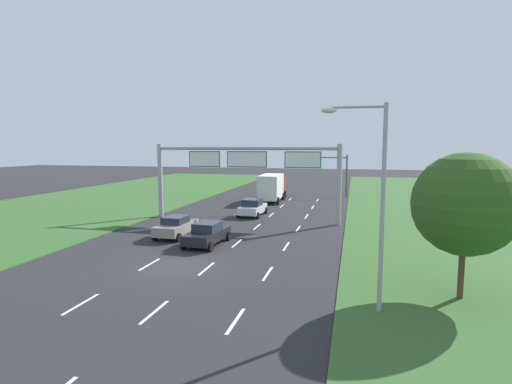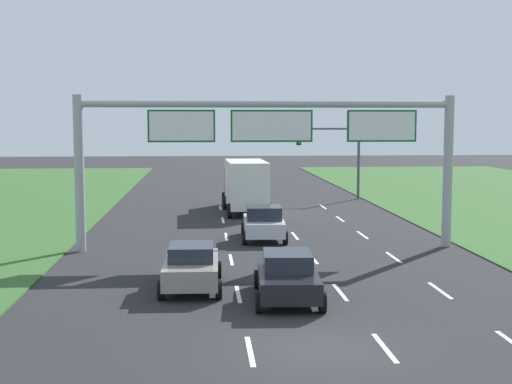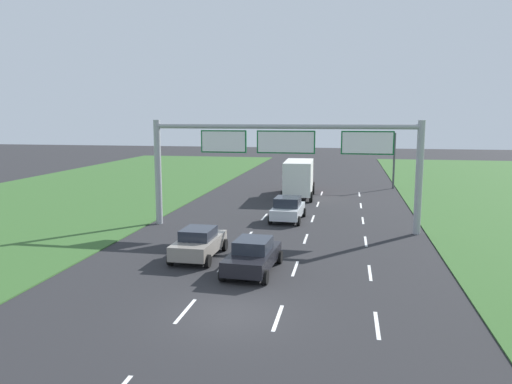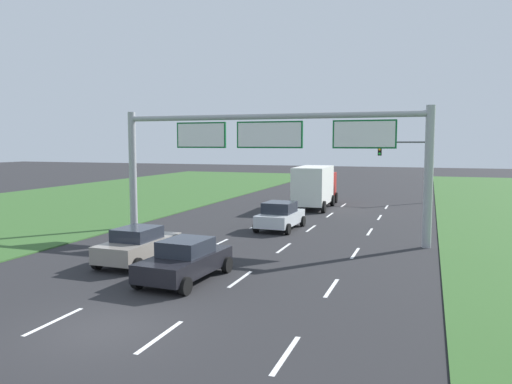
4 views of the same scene
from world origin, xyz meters
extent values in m
plane|color=#262628|center=(0.00, 0.00, 0.00)|extent=(200.00, 200.00, 0.00)
cube|color=#335B28|center=(-21.00, 10.00, 0.03)|extent=(24.00, 120.00, 0.06)
cube|color=white|center=(-1.75, -6.00, 0.00)|extent=(0.14, 2.40, 0.01)
cube|color=white|center=(-1.75, 0.00, 0.00)|extent=(0.14, 2.40, 0.01)
cube|color=white|center=(-1.75, 6.00, 0.00)|extent=(0.14, 2.40, 0.01)
cube|color=white|center=(-1.75, 12.00, 0.00)|extent=(0.14, 2.40, 0.01)
cube|color=white|center=(-1.75, 18.00, 0.00)|extent=(0.14, 2.40, 0.01)
cube|color=white|center=(-1.75, 24.00, 0.00)|extent=(0.14, 2.40, 0.01)
cube|color=white|center=(-1.75, 30.00, 0.00)|extent=(0.14, 2.40, 0.01)
cube|color=white|center=(1.75, -6.00, 0.00)|extent=(0.14, 2.40, 0.01)
cube|color=white|center=(1.75, 0.00, 0.00)|extent=(0.14, 2.40, 0.01)
cube|color=white|center=(1.75, 6.00, 0.00)|extent=(0.14, 2.40, 0.01)
cube|color=white|center=(1.75, 12.00, 0.00)|extent=(0.14, 2.40, 0.01)
cube|color=white|center=(1.75, 18.00, 0.00)|extent=(0.14, 2.40, 0.01)
cube|color=white|center=(1.75, 24.00, 0.00)|extent=(0.14, 2.40, 0.01)
cube|color=white|center=(1.75, 30.00, 0.00)|extent=(0.14, 2.40, 0.01)
cube|color=white|center=(5.25, -6.00, 0.00)|extent=(0.14, 2.40, 0.01)
cube|color=white|center=(5.25, 0.00, 0.00)|extent=(0.14, 2.40, 0.01)
cube|color=white|center=(5.25, 6.00, 0.00)|extent=(0.14, 2.40, 0.01)
cube|color=white|center=(5.25, 12.00, 0.00)|extent=(0.14, 2.40, 0.01)
cube|color=white|center=(5.25, 18.00, 0.00)|extent=(0.14, 2.40, 0.01)
cube|color=white|center=(5.25, 24.00, 0.00)|extent=(0.14, 2.40, 0.01)
cube|color=white|center=(5.25, 30.00, 0.00)|extent=(0.14, 2.40, 0.01)
cube|color=silver|center=(0.06, 17.11, 0.67)|extent=(2.03, 4.25, 0.70)
cube|color=#232833|center=(0.06, 16.95, 1.35)|extent=(1.75, 2.01, 0.65)
cylinder|color=black|center=(-0.84, 18.69, 0.32)|extent=(0.24, 0.65, 0.64)
cylinder|color=black|center=(1.08, 18.62, 0.32)|extent=(0.24, 0.65, 0.64)
cylinder|color=black|center=(-0.95, 15.61, 0.32)|extent=(0.24, 0.65, 0.64)
cylinder|color=black|center=(0.97, 15.54, 0.32)|extent=(0.24, 0.65, 0.64)
cube|color=gray|center=(-3.34, 7.00, 0.67)|extent=(1.93, 4.27, 0.71)
cube|color=#232833|center=(-3.34, 6.91, 1.30)|extent=(1.57, 1.92, 0.53)
cylinder|color=black|center=(-4.25, 8.59, 0.32)|extent=(0.23, 0.64, 0.64)
cylinder|color=black|center=(-2.36, 8.55, 0.32)|extent=(0.23, 0.64, 0.64)
cylinder|color=black|center=(-4.31, 5.45, 0.32)|extent=(0.23, 0.64, 0.64)
cylinder|color=black|center=(-2.43, 5.41, 0.32)|extent=(0.23, 0.64, 0.64)
cube|color=black|center=(-0.17, 5.17, 0.65)|extent=(2.15, 4.45, 0.67)
cube|color=#232833|center=(-0.16, 5.26, 1.27)|extent=(1.67, 2.01, 0.57)
cylinder|color=black|center=(-1.04, 6.85, 0.32)|extent=(0.26, 0.65, 0.64)
cylinder|color=black|center=(0.90, 6.74, 0.32)|extent=(0.26, 0.65, 0.64)
cylinder|color=black|center=(-1.23, 3.61, 0.32)|extent=(0.26, 0.65, 0.64)
cylinder|color=black|center=(0.71, 3.50, 0.32)|extent=(0.26, 0.65, 0.64)
cube|color=#B21E19|center=(-0.30, 31.04, 1.55)|extent=(2.26, 2.17, 2.20)
cube|color=silver|center=(-0.18, 27.05, 1.89)|extent=(2.53, 5.64, 2.87)
cylinder|color=black|center=(-1.45, 31.50, 0.45)|extent=(0.31, 0.91, 0.90)
cylinder|color=black|center=(0.81, 31.57, 0.45)|extent=(0.31, 0.91, 0.90)
cylinder|color=black|center=(-1.45, 29.20, 0.45)|extent=(0.31, 0.91, 0.90)
cylinder|color=black|center=(0.96, 29.28, 0.45)|extent=(0.31, 0.91, 0.90)
cylinder|color=black|center=(-1.32, 24.83, 0.45)|extent=(0.31, 0.91, 0.90)
cylinder|color=black|center=(1.10, 24.91, 0.45)|extent=(0.31, 0.91, 0.90)
cylinder|color=#9EA0A5|center=(-8.40, 14.45, 3.50)|extent=(0.44, 0.44, 7.00)
cylinder|color=#9EA0A5|center=(8.40, 14.45, 3.50)|extent=(0.44, 0.44, 7.00)
cylinder|color=#9EA0A5|center=(0.00, 14.45, 6.60)|extent=(16.80, 0.32, 0.32)
cube|color=#0C5B28|center=(-3.85, 14.45, 5.61)|extent=(3.01, 0.12, 1.45)
cube|color=white|center=(-3.85, 14.38, 5.61)|extent=(2.85, 0.01, 1.29)
cube|color=#0C5B28|center=(0.20, 14.45, 5.61)|extent=(3.71, 0.12, 1.45)
cube|color=white|center=(0.20, 14.38, 5.61)|extent=(3.55, 0.01, 1.29)
cube|color=#0C5B28|center=(5.25, 14.45, 5.61)|extent=(3.20, 0.12, 1.45)
cube|color=white|center=(5.25, 14.38, 5.61)|extent=(3.04, 0.01, 1.29)
cylinder|color=#47494F|center=(8.68, 34.61, 2.80)|extent=(0.20, 0.20, 5.60)
cylinder|color=#47494F|center=(6.43, 34.61, 5.25)|extent=(4.50, 0.14, 0.14)
cube|color=black|center=(4.18, 34.61, 4.60)|extent=(0.32, 0.36, 1.10)
sphere|color=red|center=(4.18, 34.41, 4.97)|extent=(0.22, 0.22, 0.22)
sphere|color=orange|center=(4.18, 34.41, 4.60)|extent=(0.22, 0.22, 0.22)
sphere|color=green|center=(4.18, 34.41, 4.23)|extent=(0.22, 0.22, 0.22)
cylinder|color=#9EA0A5|center=(10.75, -3.80, 4.25)|extent=(0.18, 0.18, 8.50)
cylinder|color=#9EA0A5|center=(9.65, -3.80, 8.35)|extent=(2.20, 0.10, 0.10)
ellipsoid|color=silver|center=(8.55, -3.80, 8.25)|extent=(0.64, 0.32, 0.24)
cylinder|color=#513823|center=(14.36, -1.46, 1.30)|extent=(0.27, 0.27, 2.60)
sphere|color=#2C541B|center=(14.36, -1.46, 4.30)|extent=(4.54, 4.54, 4.54)
camera|label=1|loc=(9.59, -20.33, 6.83)|focal=28.00mm
camera|label=2|loc=(-2.93, -17.65, 5.87)|focal=50.00mm
camera|label=3|loc=(4.08, -17.02, 7.22)|focal=35.00mm
camera|label=4|loc=(8.42, -11.35, 5.17)|focal=35.00mm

